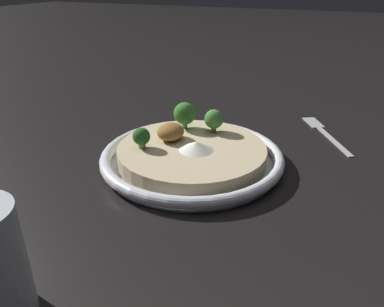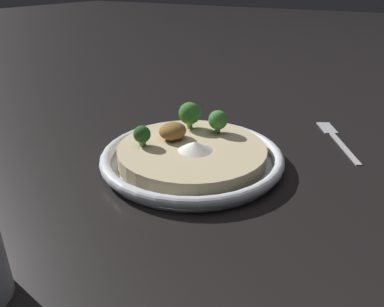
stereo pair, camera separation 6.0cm
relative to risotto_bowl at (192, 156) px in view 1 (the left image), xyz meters
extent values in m
plane|color=black|center=(0.00, 0.00, -0.02)|extent=(6.00, 6.00, 0.00)
cylinder|color=silver|center=(0.00, 0.00, -0.01)|extent=(0.28, 0.28, 0.01)
torus|color=silver|center=(0.00, 0.00, 0.00)|extent=(0.29, 0.29, 0.02)
cylinder|color=#CCB78E|center=(0.00, 0.00, 0.00)|extent=(0.24, 0.24, 0.03)
cone|color=white|center=(0.01, 0.01, 0.02)|extent=(0.06, 0.06, 0.01)
ellipsoid|color=olive|center=(-0.01, -0.04, 0.03)|extent=(0.05, 0.04, 0.03)
cylinder|color=#759E4C|center=(-0.07, 0.01, 0.03)|extent=(0.01, 0.01, 0.02)
sphere|color=#428438|center=(-0.07, 0.01, 0.04)|extent=(0.03, 0.03, 0.03)
cylinder|color=#759E4C|center=(-0.07, -0.04, 0.03)|extent=(0.01, 0.01, 0.02)
sphere|color=#387A2D|center=(-0.07, -0.04, 0.04)|extent=(0.04, 0.04, 0.04)
cylinder|color=#84A856|center=(0.04, -0.07, 0.02)|extent=(0.02, 0.02, 0.01)
sphere|color=#285B23|center=(0.04, -0.07, 0.04)|extent=(0.03, 0.03, 0.03)
cube|color=#B7B7BC|center=(-0.19, 0.20, -0.01)|extent=(0.12, 0.08, 0.00)
cube|color=#B7B7BC|center=(-0.27, 0.16, -0.01)|extent=(0.06, 0.05, 0.00)
camera|label=1|loc=(0.50, 0.22, 0.27)|focal=35.00mm
camera|label=2|loc=(0.47, 0.27, 0.27)|focal=35.00mm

